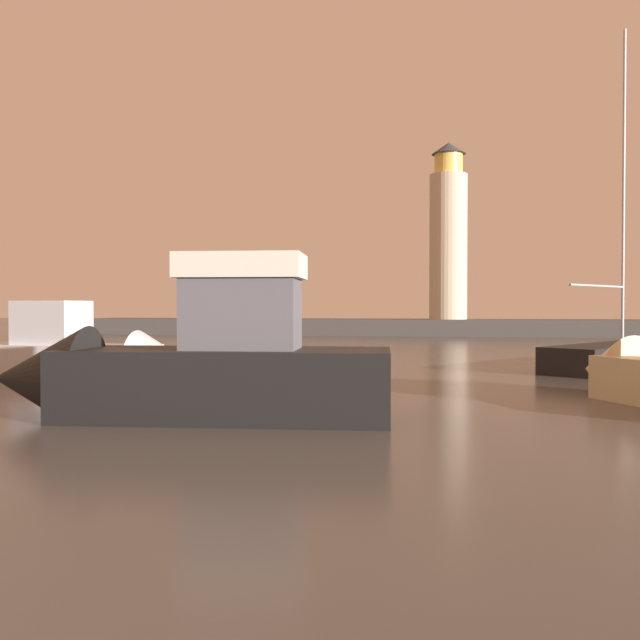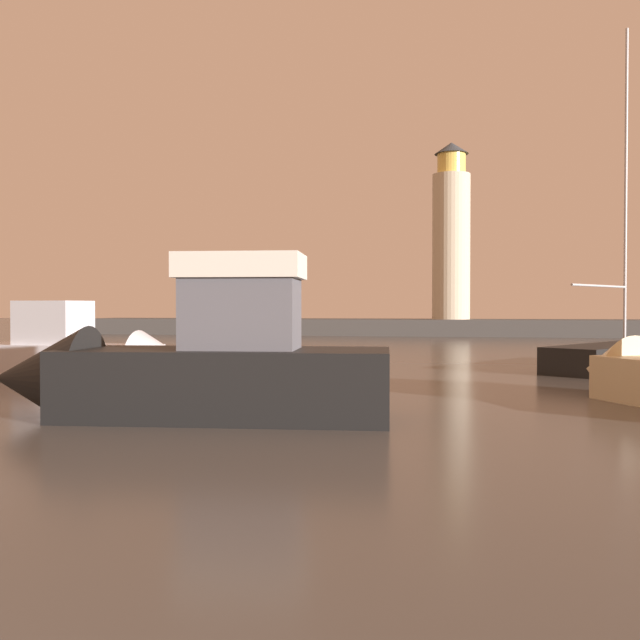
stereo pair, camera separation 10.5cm
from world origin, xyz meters
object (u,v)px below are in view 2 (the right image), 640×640
object	(u,v)px
lighthouse	(451,236)
motorboat_1	(88,353)
sailboat_moored	(616,355)
motorboat_0	(179,368)

from	to	relation	value
lighthouse	motorboat_1	xyz separation A→B (m)	(-12.99, -38.89, -7.90)
lighthouse	sailboat_moored	distance (m)	34.01
lighthouse	sailboat_moored	xyz separation A→B (m)	(6.44, -32.38, -8.17)
lighthouse	motorboat_1	bearing A→B (deg)	-108.46
motorboat_0	motorboat_1	xyz separation A→B (m)	(-6.75, 8.13, -0.29)
sailboat_moored	motorboat_1	bearing A→B (deg)	-161.46
motorboat_1	sailboat_moored	size ratio (longest dim) A/B	0.63
lighthouse	sailboat_moored	bearing A→B (deg)	-78.76
motorboat_0	sailboat_moored	xyz separation A→B (m)	(12.67, 14.64, -0.56)
sailboat_moored	lighthouse	bearing A→B (deg)	101.24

